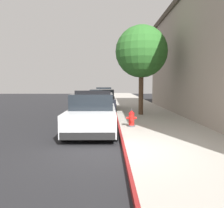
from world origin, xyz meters
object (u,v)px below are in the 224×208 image
parked_car_silver_ahead (102,101)px  parked_car_dark_far (104,95)px  police_cruiser (93,113)px  fire_hydrant (131,118)px  street_tree (141,52)px

parked_car_silver_ahead → parked_car_dark_far: size_ratio=1.00×
police_cruiser → parked_car_silver_ahead: 7.22m
parked_car_silver_ahead → fire_hydrant: parked_car_silver_ahead is taller
police_cruiser → street_tree: bearing=58.8°
street_tree → police_cruiser: bearing=-121.2°
parked_car_dark_far → police_cruiser: bearing=-90.3°
street_tree → fire_hydrant: bearing=-103.2°
police_cruiser → parked_car_silver_ahead: (0.19, 7.22, -0.00)m
police_cruiser → fire_hydrant: (1.64, 0.24, -0.26)m
parked_car_silver_ahead → fire_hydrant: bearing=-78.3°
parked_car_dark_far → street_tree: (2.47, -12.78, 3.09)m
fire_hydrant → street_tree: bearing=76.8°
parked_car_silver_ahead → street_tree: street_tree is taller
fire_hydrant → parked_car_dark_far: bearing=95.2°
police_cruiser → parked_car_dark_far: size_ratio=1.00×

